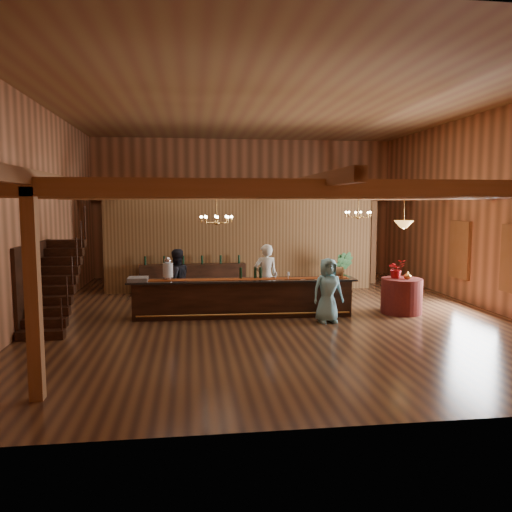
{
  "coord_description": "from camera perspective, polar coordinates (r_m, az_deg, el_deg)",
  "views": [
    {
      "loc": [
        -2.16,
        -13.15,
        2.97
      ],
      "look_at": [
        -0.34,
        0.78,
        1.47
      ],
      "focal_mm": 35.0,
      "sensor_mm": 36.0,
      "label": 1
    }
  ],
  "objects": [
    {
      "name": "wall_back",
      "position": [
        20.27,
        -1.3,
        5.47
      ],
      "size": [
        12.0,
        0.1,
        5.5
      ],
      "primitive_type": "cube",
      "color": "#B86F48",
      "rests_on": "floor"
    },
    {
      "name": "table_vase",
      "position": [
        13.91,
        16.93,
        -1.88
      ],
      "size": [
        0.19,
        0.19,
        0.33
      ],
      "primitive_type": "imported",
      "rotation": [
        0.0,
        0.0,
        0.16
      ],
      "color": "#B68139",
      "rests_on": "round_table"
    },
    {
      "name": "round_table",
      "position": [
        14.06,
        16.3,
        -4.39
      ],
      "size": [
        1.09,
        1.09,
        0.94
      ],
      "primitive_type": "cylinder",
      "color": "#4B1314",
      "rests_on": "floor"
    },
    {
      "name": "partition_wall",
      "position": [
        16.8,
        -1.72,
        1.25
      ],
      "size": [
        9.0,
        0.18,
        3.1
      ],
      "primitive_type": "cube",
      "color": "brown",
      "rests_on": "floor"
    },
    {
      "name": "bar_bottle_1",
      "position": [
        13.11,
        -0.1,
        -1.94
      ],
      "size": [
        0.07,
        0.07,
        0.3
      ],
      "primitive_type": "cylinder",
      "color": "black",
      "rests_on": "tasting_bar"
    },
    {
      "name": "floor",
      "position": [
        13.66,
        1.87,
        -6.47
      ],
      "size": [
        14.0,
        14.0,
        0.0
      ],
      "primitive_type": "plane",
      "color": "brown",
      "rests_on": "ground"
    },
    {
      "name": "bar_bottle_2",
      "position": [
        13.12,
        0.51,
        -1.93
      ],
      "size": [
        0.07,
        0.07,
        0.3
      ],
      "primitive_type": "cylinder",
      "color": "black",
      "rests_on": "tasting_bar"
    },
    {
      "name": "guest",
      "position": [
        12.54,
        8.21,
        -3.9
      ],
      "size": [
        0.85,
        0.61,
        1.61
      ],
      "primitive_type": "imported",
      "rotation": [
        0.0,
        0.0,
        0.13
      ],
      "color": "#7AC0CB",
      "rests_on": "floor"
    },
    {
      "name": "wall_left",
      "position": [
        13.71,
        -23.78,
        4.66
      ],
      "size": [
        0.1,
        14.0,
        5.5
      ],
      "primitive_type": "cube",
      "color": "#B86F48",
      "rests_on": "floor"
    },
    {
      "name": "support_posts",
      "position": [
        12.91,
        2.25,
        0.0
      ],
      "size": [
        9.2,
        10.2,
        3.2
      ],
      "color": "brown",
      "rests_on": "floor"
    },
    {
      "name": "wall_front",
      "position": [
        6.52,
        11.92,
        4.04
      ],
      "size": [
        12.0,
        0.1,
        5.5
      ],
      "primitive_type": "cube",
      "color": "#B86F48",
      "rests_on": "floor"
    },
    {
      "name": "table_flowers",
      "position": [
        13.98,
        15.73,
        -1.41
      ],
      "size": [
        0.52,
        0.47,
        0.51
      ],
      "primitive_type": "imported",
      "rotation": [
        0.0,
        0.0,
        0.15
      ],
      "color": "#A80C10",
      "rests_on": "round_table"
    },
    {
      "name": "tasting_bar",
      "position": [
        13.08,
        -1.49,
        -4.78
      ],
      "size": [
        5.95,
        0.96,
        1.0
      ],
      "rotation": [
        0.0,
        0.0,
        -0.03
      ],
      "color": "#3D1E12",
      "rests_on": "floor"
    },
    {
      "name": "glass_rack_tray",
      "position": [
        13.04,
        -13.33,
        -2.59
      ],
      "size": [
        0.5,
        0.5,
        0.1
      ],
      "primitive_type": "cube",
      "color": "gray",
      "rests_on": "tasting_bar"
    },
    {
      "name": "beam_grid",
      "position": [
        13.83,
        1.58,
        7.22
      ],
      "size": [
        11.9,
        13.9,
        0.39
      ],
      "color": "brown",
      "rests_on": "wall_left"
    },
    {
      "name": "ceiling",
      "position": [
        13.57,
        1.95,
        16.84
      ],
      "size": [
        14.0,
        14.0,
        0.0
      ],
      "primitive_type": "plane",
      "rotation": [
        3.14,
        0.0,
        0.0
      ],
      "color": "olive",
      "rests_on": "wall_back"
    },
    {
      "name": "floor_plant",
      "position": [
        16.55,
        9.66,
        -1.88
      ],
      "size": [
        0.92,
        0.82,
        1.4
      ],
      "primitive_type": "imported",
      "rotation": [
        0.0,
        0.0,
        -0.31
      ],
      "color": "#254E25",
      "rests_on": "floor"
    },
    {
      "name": "wall_right",
      "position": [
        15.48,
        24.48,
        4.74
      ],
      "size": [
        0.1,
        14.0,
        5.5
      ],
      "primitive_type": "cube",
      "color": "#B86F48",
      "rests_on": "floor"
    },
    {
      "name": "bar_bottle_0",
      "position": [
        13.08,
        -1.75,
        -1.96
      ],
      "size": [
        0.07,
        0.07,
        0.3
      ],
      "primitive_type": "cylinder",
      "color": "black",
      "rests_on": "tasting_bar"
    },
    {
      "name": "window_right_back",
      "position": [
        16.37,
        22.31,
        0.67
      ],
      "size": [
        0.12,
        1.05,
        1.75
      ],
      "primitive_type": "cube",
      "color": "white",
      "rests_on": "wall_right"
    },
    {
      "name": "backbar_shelf",
      "position": [
        16.54,
        -7.22,
        -2.59
      ],
      "size": [
        3.49,
        0.86,
        0.97
      ],
      "primitive_type": "cube",
      "rotation": [
        0.0,
        0.0,
        0.09
      ],
      "color": "#3D1E12",
      "rests_on": "floor"
    },
    {
      "name": "staff_second",
      "position": [
        13.71,
        -9.11,
        -2.81
      ],
      "size": [
        1.06,
        0.99,
        1.73
      ],
      "primitive_type": "imported",
      "rotation": [
        0.0,
        0.0,
        3.66
      ],
      "color": "black",
      "rests_on": "floor"
    },
    {
      "name": "bartender",
      "position": [
        13.89,
        1.12,
        -2.4
      ],
      "size": [
        0.71,
        0.5,
        1.83
      ],
      "primitive_type": "imported",
      "rotation": [
        0.0,
        0.0,
        3.24
      ],
      "color": "silver",
      "rests_on": "floor"
    },
    {
      "name": "chandelier_left",
      "position": [
        12.63,
        -4.54,
        4.25
      ],
      "size": [
        0.8,
        0.8,
        0.79
      ],
      "color": "#B68139",
      "rests_on": "beam_grid"
    },
    {
      "name": "pendant_lamp",
      "position": [
        13.85,
        16.54,
        3.5
      ],
      "size": [
        0.52,
        0.52,
        0.9
      ],
      "color": "#B68139",
      "rests_on": "beam_grid"
    },
    {
      "name": "beverage_dispenser",
      "position": [
        13.01,
        -10.04,
        -1.48
      ],
      "size": [
        0.26,
        0.26,
        0.6
      ],
      "color": "silver",
      "rests_on": "tasting_bar"
    },
    {
      "name": "staircase",
      "position": [
        12.99,
        -22.03,
        -3.07
      ],
      "size": [
        1.0,
        2.8,
        2.0
      ],
      "color": "#3D1E12",
      "rests_on": "floor"
    },
    {
      "name": "chandelier_right",
      "position": [
        15.53,
        11.6,
        4.72
      ],
      "size": [
        0.8,
        0.8,
        0.73
      ],
      "color": "#B68139",
      "rests_on": "beam_grid"
    },
    {
      "name": "backroom_boxes",
      "position": [
        18.9,
        -1.69,
        -1.33
      ],
      "size": [
        4.1,
        0.6,
        1.1
      ],
      "color": "#3D1E12",
      "rests_on": "floor"
    },
    {
      "name": "raffle_drum",
      "position": [
        13.32,
        9.23,
        -1.77
      ],
      "size": [
        0.34,
        0.24,
        0.3
      ],
      "color": "#93643A",
      "rests_on": "tasting_bar"
    }
  ]
}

